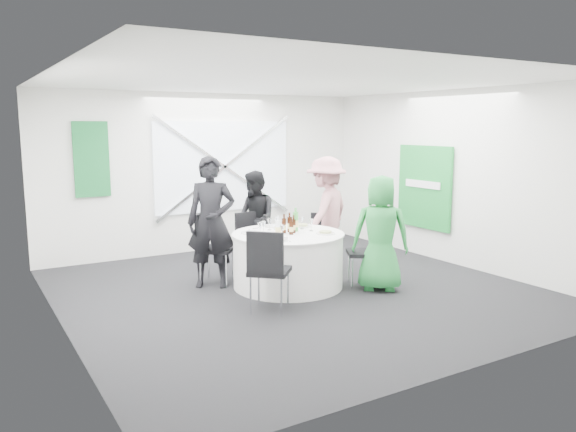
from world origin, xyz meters
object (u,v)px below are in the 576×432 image
chair_front_left (268,265)px  person_woman_green (381,233)px  chair_front_right (370,246)px  clear_water_bottle (278,228)px  chair_back_right (319,236)px  green_water_bottle (296,222)px  person_man_back (255,220)px  person_woman_pink (326,212)px  chair_back (250,237)px  banquet_table (288,260)px  chair_back_left (210,242)px  person_man_back_left (211,222)px

chair_front_left → person_woman_green: 1.80m
chair_front_right → clear_water_bottle: (-1.20, 0.48, 0.29)m
chair_back_right → green_water_bottle: bearing=-88.1°
chair_front_right → clear_water_bottle: clear_water_bottle is taller
green_water_bottle → clear_water_bottle: size_ratio=1.23×
chair_back_right → chair_front_left: bearing=-83.9°
person_man_back → green_water_bottle: bearing=8.3°
person_man_back → person_woman_pink: person_woman_pink is taller
chair_back → banquet_table: bearing=-90.0°
person_man_back → person_woman_green: bearing=29.3°
chair_back_left → chair_back_right: (1.85, -0.04, -0.10)m
person_man_back → person_woman_pink: 1.13m
chair_back → chair_back_left: size_ratio=0.89×
banquet_table → green_water_bottle: 0.54m
chair_back_right → green_water_bottle: green_water_bottle is taller
chair_back_left → person_woman_pink: person_woman_pink is taller
chair_back_left → person_woman_pink: 1.97m
chair_back → person_woman_green: size_ratio=0.57×
chair_back_right → person_man_back: 1.06m
chair_back → green_water_bottle: 1.07m
person_woman_green → clear_water_bottle: (-1.20, 0.70, 0.07)m
chair_front_right → person_man_back: size_ratio=0.63×
person_woman_green → person_woman_pink: bearing=-55.8°
chair_back_right → banquet_table: bearing=-90.0°
person_man_back → person_woman_green: 2.17m
person_woman_pink → green_water_bottle: person_woman_pink is taller
person_woman_pink → clear_water_bottle: bearing=-1.3°
banquet_table → person_woman_green: 1.33m
person_man_back → person_woman_green: size_ratio=0.97×
person_woman_pink → clear_water_bottle: 1.49m
chair_back_right → person_man_back_left: size_ratio=0.47×
person_woman_pink → person_man_back_left: bearing=-27.9°
banquet_table → chair_back: 1.07m
banquet_table → chair_front_right: 1.16m
green_water_bottle → chair_back: bearing=102.5°
banquet_table → clear_water_bottle: bearing=-158.2°
chair_back → chair_back_right: bearing=-22.3°
person_woman_pink → person_woman_green: size_ratio=1.11×
chair_back_left → chair_back_right: size_ratio=1.19×
banquet_table → person_man_back_left: (-0.91, 0.55, 0.53)m
chair_front_right → person_man_back: 1.98m
green_water_bottle → banquet_table: bearing=-156.0°
chair_front_left → person_man_back: (0.91, 2.06, 0.17)m
person_man_back_left → green_water_bottle: (1.08, -0.47, -0.02)m
chair_back_left → green_water_bottle: bearing=-82.1°
chair_front_left → chair_front_right: bearing=-127.9°
chair_back_right → person_woman_pink: size_ratio=0.49×
chair_back → person_woman_pink: bearing=-22.2°
chair_back → chair_front_right: (1.04, -1.63, 0.04)m
chair_back → chair_front_left: (-0.75, -1.92, 0.07)m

